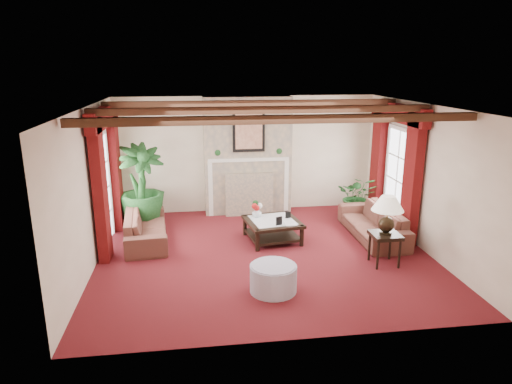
{
  "coord_description": "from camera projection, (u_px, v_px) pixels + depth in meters",
  "views": [
    {
      "loc": [
        -1.22,
        -7.72,
        3.38
      ],
      "look_at": [
        -0.1,
        0.4,
        1.09
      ],
      "focal_mm": 32.0,
      "sensor_mm": 36.0,
      "label": 1
    }
  ],
  "objects": [
    {
      "name": "back_wall",
      "position": [
        247.0,
        154.0,
        10.7
      ],
      "size": [
        6.0,
        0.02,
        2.7
      ],
      "primitive_type": "cube",
      "color": "beige",
      "rests_on": "ground"
    },
    {
      "name": "ottoman",
      "position": [
        273.0,
        278.0,
        7.01
      ],
      "size": [
        0.73,
        0.73,
        0.42
      ],
      "primitive_type": "cylinder",
      "color": "#9392A5",
      "rests_on": "ground"
    },
    {
      "name": "fireplace",
      "position": [
        247.0,
        96.0,
        10.14
      ],
      "size": [
        2.0,
        0.52,
        2.7
      ],
      "primitive_type": null,
      "color": "tan",
      "rests_on": "ground"
    },
    {
      "name": "book",
      "position": [
        285.0,
        217.0,
        8.73
      ],
      "size": [
        0.22,
        0.03,
        0.3
      ],
      "primitive_type": "imported",
      "rotation": [
        0.0,
        0.0,
        -0.02
      ],
      "color": "black",
      "rests_on": "coffee_table"
    },
    {
      "name": "curtains_left",
      "position": [
        102.0,
        112.0,
        8.33
      ],
      "size": [
        0.2,
        2.4,
        2.55
      ],
      "primitive_type": null,
      "color": "#510B0A",
      "rests_on": "ground"
    },
    {
      "name": "sofa_right",
      "position": [
        373.0,
        218.0,
        9.19
      ],
      "size": [
        2.06,
        0.6,
        0.8
      ],
      "primitive_type": "imported",
      "rotation": [
        0.0,
        0.0,
        -1.57
      ],
      "color": "#3C1018",
      "rests_on": "ground"
    },
    {
      "name": "flower_vase",
      "position": [
        257.0,
        213.0,
        9.16
      ],
      "size": [
        0.23,
        0.24,
        0.19
      ],
      "primitive_type": "imported",
      "rotation": [
        0.0,
        0.0,
        -0.1
      ],
      "color": "silver",
      "rests_on": "coffee_table"
    },
    {
      "name": "curtains_right",
      "position": [
        399.0,
        108.0,
        9.08
      ],
      "size": [
        0.2,
        2.4,
        2.55
      ],
      "primitive_type": null,
      "color": "#510B0A",
      "rests_on": "ground"
    },
    {
      "name": "sofa_left",
      "position": [
        146.0,
        222.0,
        8.99
      ],
      "size": [
        2.08,
        0.93,
        0.77
      ],
      "primitive_type": "imported",
      "rotation": [
        0.0,
        0.0,
        1.66
      ],
      "color": "#3C1018",
      "rests_on": "ground"
    },
    {
      "name": "floor",
      "position": [
        264.0,
        254.0,
        8.44
      ],
      "size": [
        6.0,
        6.0,
        0.0
      ],
      "primitive_type": "plane",
      "color": "#420B0E",
      "rests_on": "ground"
    },
    {
      "name": "left_wall",
      "position": [
        89.0,
        190.0,
        7.68
      ],
      "size": [
        0.02,
        5.5,
        2.7
      ],
      "primitive_type": "cube",
      "color": "beige",
      "rests_on": "ground"
    },
    {
      "name": "french_door_right",
      "position": [
        402.0,
        129.0,
        9.21
      ],
      "size": [
        0.1,
        1.1,
        2.16
      ],
      "primitive_type": null,
      "color": "white",
      "rests_on": "ground"
    },
    {
      "name": "ceiling",
      "position": [
        265.0,
        106.0,
        7.71
      ],
      "size": [
        6.0,
        6.0,
        0.0
      ],
      "primitive_type": "plane",
      "rotation": [
        3.14,
        0.0,
        0.0
      ],
      "color": "white",
      "rests_on": "floor"
    },
    {
      "name": "photo_frame_a",
      "position": [
        279.0,
        221.0,
        8.69
      ],
      "size": [
        0.13,
        0.07,
        0.17
      ],
      "primitive_type": null,
      "rotation": [
        0.0,
        0.0,
        0.38
      ],
      "color": "black",
      "rests_on": "coffee_table"
    },
    {
      "name": "potted_palm",
      "position": [
        142.0,
        204.0,
        9.79
      ],
      "size": [
        2.35,
        2.54,
        1.0
      ],
      "primitive_type": "imported",
      "rotation": [
        0.0,
        0.0,
        0.43
      ],
      "color": "black",
      "rests_on": "ground"
    },
    {
      "name": "right_wall",
      "position": [
        424.0,
        178.0,
        8.47
      ],
      "size": [
        0.02,
        5.5,
        2.7
      ],
      "primitive_type": "cube",
      "color": "beige",
      "rests_on": "ground"
    },
    {
      "name": "small_plant",
      "position": [
        357.0,
        201.0,
        10.4
      ],
      "size": [
        1.58,
        1.61,
        0.77
      ],
      "primitive_type": "imported",
      "rotation": [
        0.0,
        0.0,
        -0.4
      ],
      "color": "black",
      "rests_on": "ground"
    },
    {
      "name": "photo_frame_b",
      "position": [
        288.0,
        215.0,
        9.09
      ],
      "size": [
        0.11,
        0.03,
        0.14
      ],
      "primitive_type": null,
      "rotation": [
        0.0,
        0.0,
        0.08
      ],
      "color": "black",
      "rests_on": "coffee_table"
    },
    {
      "name": "coffee_table",
      "position": [
        272.0,
        230.0,
        9.05
      ],
      "size": [
        1.16,
        1.16,
        0.42
      ],
      "primitive_type": null,
      "rotation": [
        0.0,
        0.0,
        0.15
      ],
      "color": "black",
      "rests_on": "ground"
    },
    {
      "name": "french_door_left",
      "position": [
        98.0,
        135.0,
        8.43
      ],
      "size": [
        0.1,
        1.1,
        2.16
      ],
      "primitive_type": null,
      "color": "white",
      "rests_on": "ground"
    },
    {
      "name": "table_lamp",
      "position": [
        387.0,
        214.0,
        7.77
      ],
      "size": [
        0.55,
        0.55,
        0.69
      ],
      "primitive_type": null,
      "color": "black",
      "rests_on": "side_table"
    },
    {
      "name": "ceiling_beams",
      "position": [
        265.0,
        110.0,
        7.73
      ],
      "size": [
        6.0,
        3.0,
        0.12
      ],
      "primitive_type": null,
      "color": "#351C11",
      "rests_on": "ceiling"
    },
    {
      "name": "side_table",
      "position": [
        384.0,
        249.0,
        7.94
      ],
      "size": [
        0.59,
        0.59,
        0.57
      ],
      "primitive_type": null,
      "rotation": [
        0.0,
        0.0,
        -0.27
      ],
      "color": "black",
      "rests_on": "ground"
    }
  ]
}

